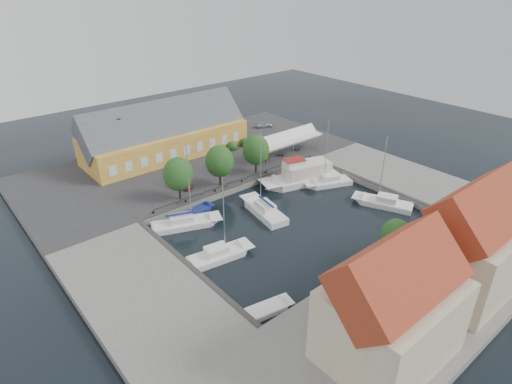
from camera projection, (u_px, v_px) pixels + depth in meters
ground at (284, 217)px, 58.13m from camera, size 140.00×140.00×0.00m
north_quay at (193, 162)px, 73.56m from camera, size 56.00×26.00×1.00m
west_quay at (142, 291)px, 44.01m from camera, size 12.00×24.00×1.00m
east_quay at (392, 175)px, 69.06m from camera, size 12.00×24.00×1.00m
south_bank at (425, 294)px, 43.59m from camera, size 56.00×14.00×1.00m
quay_edge_fittings at (262, 198)px, 60.88m from camera, size 56.00×24.72×0.40m
warehouse at (162, 136)px, 73.92m from camera, size 28.56×14.00×9.55m
tent_canopy at (286, 140)px, 74.28m from camera, size 14.00×4.00×2.83m
quay_trees at (219, 161)px, 62.91m from camera, size 18.20×4.20×6.30m
car_silver at (264, 125)px, 88.19m from camera, size 3.72×2.70×1.18m
car_red at (181, 184)px, 63.64m from camera, size 2.20×3.87×1.21m
center_sailboat at (264, 211)px, 58.85m from camera, size 4.20×9.39×12.50m
trawler at (303, 176)px, 67.38m from camera, size 13.53×7.26×5.00m
east_boat_a at (328, 183)px, 66.91m from camera, size 8.06×5.30×11.07m
east_boat_c at (384, 204)px, 60.95m from camera, size 5.81×8.74×10.86m
west_boat_a at (185, 224)px, 56.02m from camera, size 9.45×5.72×12.14m
west_boat_c at (219, 256)px, 49.81m from camera, size 8.25×3.65×10.86m
launch_sw at (268, 310)px, 42.13m from camera, size 5.17×2.76×0.98m
launch_nw at (199, 211)px, 59.39m from camera, size 4.67×2.53×0.88m
townhouses at (468, 254)px, 40.71m from camera, size 36.30×8.50×12.00m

